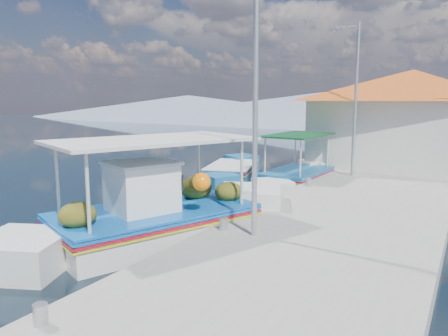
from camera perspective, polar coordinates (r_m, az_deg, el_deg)
The scene contains 9 objects.
ground at distance 11.47m, azimuth -22.36°, elevation -9.74°, with size 160.00×160.00×0.00m, color black.
quay at distance 13.23m, azimuth 16.87°, elevation -5.81°, with size 5.00×44.00×0.50m, color #9A9890.
bollards at distance 13.07m, azimuth 7.17°, elevation -3.86°, with size 0.20×17.20×0.30m.
main_caique at distance 11.16m, azimuth -9.03°, elevation -6.65°, with size 4.65×8.18×2.90m.
caique_green_canopy at distance 18.02m, azimuth 9.75°, elevation -1.27°, with size 2.12×6.41×2.40m.
caique_blue_hull at distance 19.01m, azimuth 1.22°, elevation -0.77°, with size 3.01×5.91×1.10m.
harbor_building at distance 21.65m, azimuth 23.59°, elevation 6.28°, with size 10.49×10.49×4.40m.
lamp_post_near at distance 9.49m, azimuth 3.71°, elevation 10.79°, with size 1.21×0.14×6.00m.
lamp_post_far at distance 17.99m, azimuth 16.83°, elevation 9.65°, with size 1.21×0.14×6.00m.
Camera 1 is at (8.76, -6.48, 3.58)m, focal length 34.41 mm.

